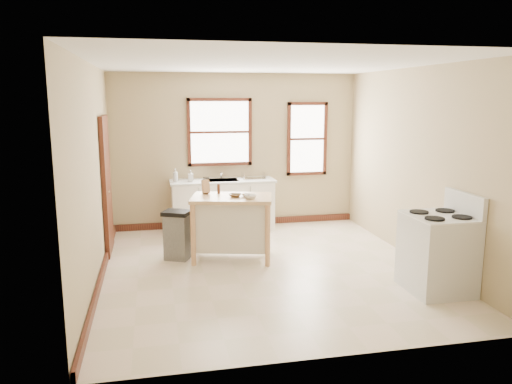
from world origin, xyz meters
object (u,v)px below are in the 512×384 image
kitchen_island (232,228)px  knife_block (206,187)px  gas_stove (438,243)px  bowl_c (250,197)px  dish_rack (254,176)px  bowl_a (235,195)px  pepper_grinder (219,189)px  soap_bottle_a (175,175)px  soap_bottle_b (191,176)px  bowl_b (247,195)px  trash_bin (177,235)px

kitchen_island → knife_block: knife_block is taller
gas_stove → bowl_c: bearing=143.2°
dish_rack → bowl_a: bearing=-127.6°
pepper_grinder → bowl_c: pepper_grinder is taller
gas_stove → soap_bottle_a: bearing=131.9°
knife_block → gas_stove: (2.63, -2.03, -0.43)m
soap_bottle_b → bowl_c: bearing=-65.2°
dish_rack → bowl_c: size_ratio=2.34×
kitchen_island → pepper_grinder: (-0.16, 0.25, 0.55)m
bowl_b → gas_stove: (2.07, -1.68, -0.35)m
bowl_c → bowl_b: bearing=100.0°
knife_block → bowl_a: (0.39, -0.34, -0.08)m
soap_bottle_b → bowl_b: size_ratio=1.31×
bowl_c → trash_bin: bearing=160.3°
soap_bottle_a → bowl_c: bearing=-38.0°
bowl_a → trash_bin: 1.05m
soap_bottle_a → bowl_b: size_ratio=1.56×
soap_bottle_a → bowl_c: soap_bottle_a is taller
dish_rack → bowl_a: dish_rack is taller
bowl_c → gas_stove: gas_stove is taller
bowl_a → bowl_b: (0.17, -0.02, -0.00)m
kitchen_island → bowl_c: bowl_c is taller
dish_rack → bowl_c: dish_rack is taller
soap_bottle_a → soap_bottle_b: bearing=26.0°
bowl_a → dish_rack: bearing=70.1°
soap_bottle_b → dish_rack: bearing=6.0°
soap_bottle_a → knife_block: 1.38m
knife_block → pepper_grinder: size_ratio=1.33×
kitchen_island → pepper_grinder: pepper_grinder is taller
bowl_c → trash_bin: bowl_c is taller
kitchen_island → gas_stove: bearing=-24.0°
dish_rack → bowl_a: size_ratio=2.26×
soap_bottle_b → pepper_grinder: soap_bottle_b is taller
bowl_a → trash_bin: bearing=166.4°
dish_rack → kitchen_island: 1.86m
knife_block → gas_stove: gas_stove is taller
soap_bottle_b → kitchen_island: size_ratio=0.17×
kitchen_island → pepper_grinder: bearing=135.5°
bowl_a → bowl_c: 0.25m
kitchen_island → pepper_grinder: 0.62m
bowl_a → soap_bottle_a: bearing=115.1°
pepper_grinder → bowl_a: (0.20, -0.30, -0.05)m
soap_bottle_b → knife_block: 1.34m
kitchen_island → bowl_b: 0.54m
dish_rack → kitchen_island: dish_rack is taller
bowl_a → bowl_c: size_ratio=1.03×
pepper_grinder → soap_bottle_b: bearing=102.8°
pepper_grinder → bowl_c: 0.61m
dish_rack → kitchen_island: (-0.66, -1.66, -0.50)m
soap_bottle_a → pepper_grinder: bearing=-43.0°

